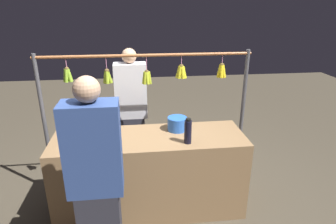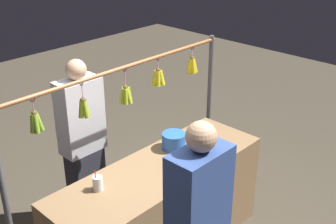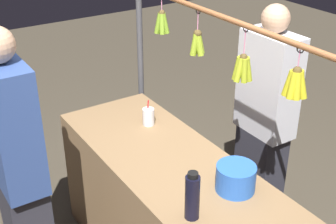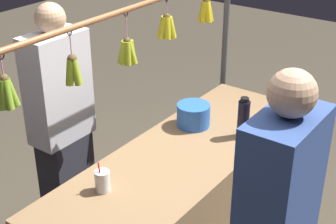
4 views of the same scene
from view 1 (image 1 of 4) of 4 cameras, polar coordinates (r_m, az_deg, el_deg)
The scene contains 8 objects.
ground_plane at distance 3.43m, azimuth -3.38°, elevation -18.10°, with size 12.00×12.00×0.00m, color #473F31.
market_counter at distance 3.17m, azimuth -3.55°, elevation -11.99°, with size 1.97×0.65×0.87m, color olive.
display_rack at distance 3.21m, azimuth -3.99°, elevation 3.48°, with size 2.32×0.12×1.67m.
water_bottle at distance 2.79m, azimuth 3.96°, elevation -3.86°, with size 0.07×0.07×0.26m.
blue_bucket at distance 3.08m, azimuth 1.84°, elevation -2.33°, with size 0.21×0.21×0.14m, color blue.
drink_cup at distance 3.07m, azimuth -14.08°, elevation -3.38°, with size 0.08×0.08×0.17m.
vendor_person at distance 3.72m, azimuth -7.16°, elevation -0.39°, with size 0.39×0.21×1.65m.
customer_person at distance 2.33m, azimuth -13.91°, elevation -14.17°, with size 0.41×0.22×1.71m.
Camera 1 is at (0.13, 2.67, 2.15)m, focal length 30.80 mm.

